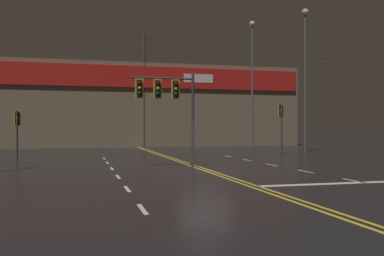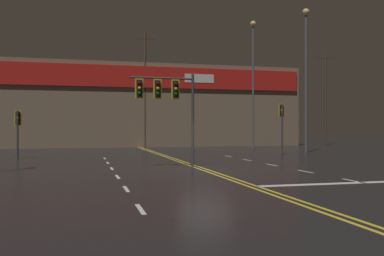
{
  "view_description": "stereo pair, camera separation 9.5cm",
  "coord_description": "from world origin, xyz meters",
  "px_view_note": "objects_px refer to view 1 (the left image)",
  "views": [
    {
      "loc": [
        -5.74,
        -19.5,
        2.01
      ],
      "look_at": [
        0.0,
        2.56,
        2.0
      ],
      "focal_mm": 40.0,
      "sensor_mm": 36.0,
      "label": 1
    },
    {
      "loc": [
        -5.65,
        -19.53,
        2.01
      ],
      "look_at": [
        0.0,
        2.56,
        2.0
      ],
      "focal_mm": 40.0,
      "sensor_mm": 36.0,
      "label": 2
    }
  ],
  "objects_px": {
    "traffic_signal_corner_northwest": "(17,123)",
    "streetlight_near_left": "(252,70)",
    "traffic_signal_median": "(165,95)",
    "traffic_signal_corner_northeast": "(281,117)",
    "streetlight_far_median": "(305,63)"
  },
  "relations": [
    {
      "from": "traffic_signal_corner_northwest",
      "to": "streetlight_near_left",
      "type": "xyz_separation_m",
      "value": [
        20.09,
        8.94,
        5.31
      ]
    },
    {
      "from": "traffic_signal_median",
      "to": "streetlight_near_left",
      "type": "bearing_deg",
      "value": 55.47
    },
    {
      "from": "traffic_signal_median",
      "to": "traffic_signal_corner_northeast",
      "type": "height_order",
      "value": "traffic_signal_median"
    },
    {
      "from": "traffic_signal_corner_northwest",
      "to": "streetlight_near_left",
      "type": "relative_size",
      "value": 0.25
    },
    {
      "from": "traffic_signal_corner_northeast",
      "to": "streetlight_far_median",
      "type": "relative_size",
      "value": 0.33
    },
    {
      "from": "traffic_signal_corner_northeast",
      "to": "streetlight_near_left",
      "type": "relative_size",
      "value": 0.31
    },
    {
      "from": "streetlight_near_left",
      "to": "traffic_signal_corner_northeast",
      "type": "bearing_deg",
      "value": -99.53
    },
    {
      "from": "traffic_signal_corner_northeast",
      "to": "streetlight_far_median",
      "type": "bearing_deg",
      "value": 30.64
    },
    {
      "from": "traffic_signal_corner_northeast",
      "to": "traffic_signal_corner_northwest",
      "type": "bearing_deg",
      "value": 178.93
    },
    {
      "from": "traffic_signal_median",
      "to": "streetlight_far_median",
      "type": "relative_size",
      "value": 0.41
    },
    {
      "from": "traffic_signal_corner_northwest",
      "to": "traffic_signal_corner_northeast",
      "type": "distance_m",
      "value": 18.54
    },
    {
      "from": "traffic_signal_corner_northeast",
      "to": "streetlight_near_left",
      "type": "height_order",
      "value": "streetlight_near_left"
    },
    {
      "from": "streetlight_near_left",
      "to": "traffic_signal_median",
      "type": "bearing_deg",
      "value": -124.53
    },
    {
      "from": "traffic_signal_corner_northwest",
      "to": "streetlight_far_median",
      "type": "height_order",
      "value": "streetlight_far_median"
    },
    {
      "from": "traffic_signal_median",
      "to": "streetlight_near_left",
      "type": "relative_size",
      "value": 0.39
    }
  ]
}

